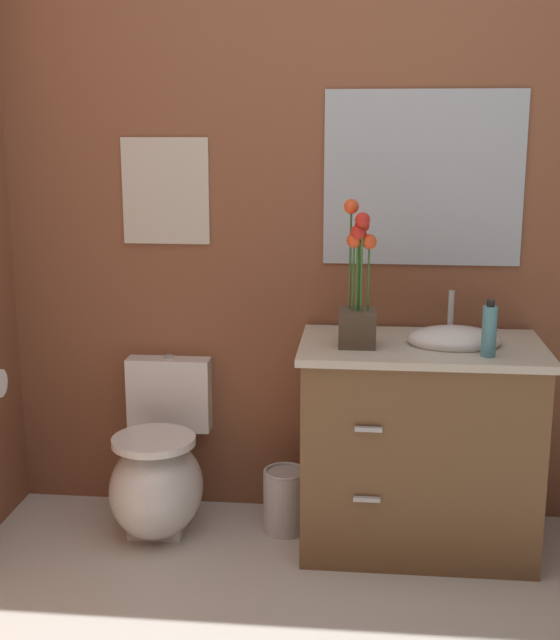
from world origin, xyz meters
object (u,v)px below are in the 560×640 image
(vanity_cabinet, at_px, (419,443))
(wall_poster, at_px, (166,191))
(soap_bottle, at_px, (489,330))
(toilet, at_px, (159,474))
(flower_vase, at_px, (358,297))
(trash_bin, at_px, (285,500))
(wall_mirror, at_px, (423,179))

(vanity_cabinet, distance_m, wall_poster, 1.46)
(soap_bottle, bearing_deg, wall_poster, 160.54)
(toilet, bearing_deg, soap_bottle, -8.28)
(flower_vase, relative_size, trash_bin, 2.04)
(trash_bin, height_order, wall_poster, wall_poster)
(vanity_cabinet, bearing_deg, flower_vase, -167.08)
(flower_vase, bearing_deg, soap_bottle, -12.24)
(flower_vase, bearing_deg, wall_mirror, 54.71)
(toilet, bearing_deg, wall_poster, 90.00)
(soap_bottle, bearing_deg, trash_bin, 164.02)
(trash_bin, relative_size, wall_poster, 0.62)
(wall_poster, xyz_separation_m, wall_mirror, (1.06, 0.00, 0.06))
(trash_bin, bearing_deg, soap_bottle, -15.98)
(vanity_cabinet, xyz_separation_m, flower_vase, (-0.25, -0.06, 0.60))
(flower_vase, distance_m, trash_bin, 0.94)
(flower_vase, height_order, wall_mirror, wall_mirror)
(toilet, xyz_separation_m, wall_poster, (-0.00, 0.27, 1.15))
(wall_poster, bearing_deg, wall_mirror, 0.00)
(wall_poster, bearing_deg, flower_vase, -23.43)
(soap_bottle, distance_m, wall_poster, 1.44)
(vanity_cabinet, height_order, flower_vase, flower_vase)
(wall_mirror, bearing_deg, vanity_cabinet, -89.46)
(wall_poster, bearing_deg, vanity_cabinet, -15.46)
(toilet, distance_m, wall_mirror, 1.63)
(wall_poster, bearing_deg, toilet, -90.00)
(toilet, height_order, trash_bin, toilet)
(vanity_cabinet, distance_m, soap_bottle, 0.57)
(wall_poster, distance_m, wall_mirror, 1.06)
(vanity_cabinet, bearing_deg, toilet, 178.58)
(vanity_cabinet, bearing_deg, soap_bottle, -35.68)
(toilet, distance_m, vanity_cabinet, 1.08)
(trash_bin, bearing_deg, toilet, -176.60)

